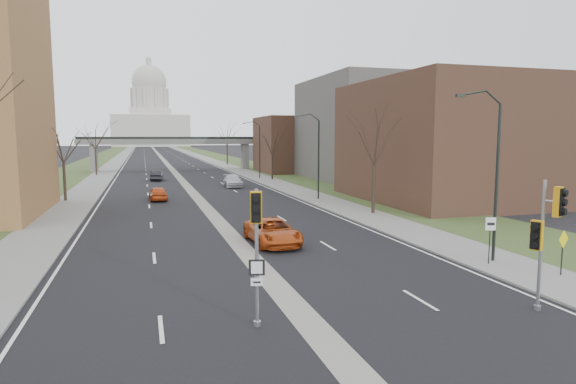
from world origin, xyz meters
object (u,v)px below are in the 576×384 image
car_right_mid (233,181)px  car_left_near (158,193)px  signal_pole_median (256,233)px  car_right_near (272,231)px  signal_pole_right (546,227)px  speed_limit_sign (490,232)px  warning_sign (563,246)px  car_left_far (157,176)px

car_right_mid → car_left_near: bearing=-129.2°
signal_pole_median → car_right_near: (3.87, 12.51, -2.55)m
car_left_near → car_right_near: bearing=102.7°
signal_pole_median → car_left_near: 35.42m
signal_pole_median → car_right_mid: 46.94m
signal_pole_right → speed_limit_sign: size_ratio=2.08×
signal_pole_median → car_right_mid: signal_pole_median is taller
signal_pole_median → warning_sign: (14.88, 1.83, -1.84)m
car_right_near → car_right_mid: car_right_near is taller
car_right_mid → signal_pole_right: bearing=-84.3°
car_right_near → signal_pole_median: bearing=-109.1°
car_left_far → car_right_mid: car_right_mid is taller
car_right_near → car_left_near: bearing=103.0°
speed_limit_sign → warning_sign: size_ratio=1.13×
signal_pole_right → car_right_mid: 47.94m
warning_sign → car_left_near: bearing=100.3°
warning_sign → car_right_mid: size_ratio=0.40×
signal_pole_right → warning_sign: bearing=12.4°
signal_pole_median → car_right_near: bearing=86.7°
signal_pole_median → warning_sign: size_ratio=2.28×
signal_pole_right → speed_limit_sign: (2.58, 5.98, -1.48)m
signal_pole_median → car_right_near: size_ratio=0.86×
car_right_near → warning_sign: bearing=-46.0°
signal_pole_median → speed_limit_sign: (13.01, 4.45, -1.57)m
car_right_mid → warning_sign: bearing=-78.4°
signal_pole_right → warning_sign: (4.45, 3.36, -1.75)m
car_left_near → car_right_near: car_right_near is taller
car_left_far → car_right_near: 46.08m
car_left_near → car_right_near: size_ratio=0.77×
car_left_near → car_right_mid: car_right_mid is taller
signal_pole_median → car_left_far: 58.33m
warning_sign → car_left_near: warning_sign is taller
car_right_near → car_left_far: bearing=95.0°
signal_pole_median → car_left_near: signal_pole_median is taller
signal_pole_right → warning_sign: signal_pole_right is taller
speed_limit_sign → car_right_mid: (-5.49, 41.81, -1.00)m
warning_sign → car_right_mid: warning_sign is taller
car_left_far → car_right_near: size_ratio=0.81×
speed_limit_sign → warning_sign: 3.23m
signal_pole_right → speed_limit_sign: bearing=41.9°
signal_pole_median → signal_pole_right: (10.43, -1.53, -0.09)m
car_right_near → car_right_mid: bearing=81.9°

